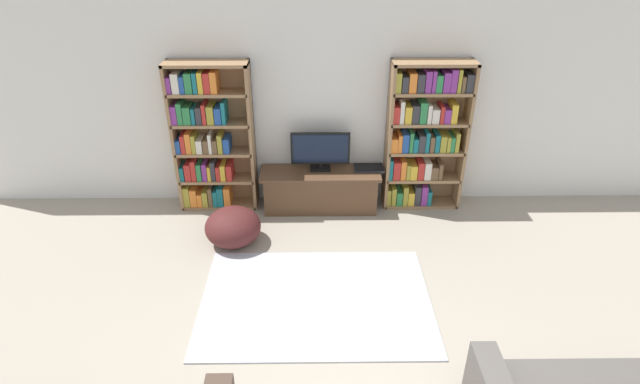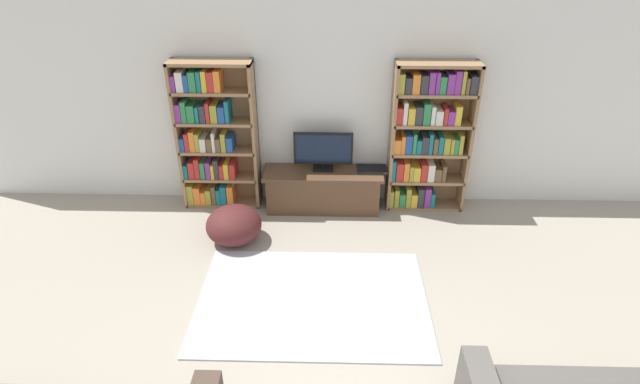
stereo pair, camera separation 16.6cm
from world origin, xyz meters
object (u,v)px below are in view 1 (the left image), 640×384
Objects in this scene: bookshelf_right at (423,135)px; television at (320,150)px; beanbag_ottoman at (233,227)px; bookshelf_left at (209,139)px; tv_stand at (320,190)px; laptop at (369,168)px.

bookshelf_right reaches higher than television.
beanbag_ottoman is (-0.97, -0.81, -0.54)m from television.
bookshelf_left reaches higher than beanbag_ottoman.
television is at bearing -178.25° from bookshelf_right.
bookshelf_left is 1.26× the size of tv_stand.
bookshelf_left is 2.94× the size of beanbag_ottoman.
tv_stand is 2.34× the size of beanbag_ottoman.
tv_stand reaches higher than beanbag_ottoman.
laptop is (0.58, 0.00, -0.24)m from television.
tv_stand is at bearing -90.00° from television.
beanbag_ottoman is at bearing -158.84° from bookshelf_right.
bookshelf_left is at bearing 179.93° from bookshelf_right.
laptop is 0.59× the size of beanbag_ottoman.
bookshelf_right is at bearing -0.07° from bookshelf_left.
television is (-1.21, -0.04, -0.17)m from bookshelf_right.
bookshelf_left is 1.31m from television.
laptop is at bearing -1.15° from bookshelf_left.
bookshelf_right is at bearing 4.83° from tv_stand.
television is at bearing -179.81° from laptop.
beanbag_ottoman is at bearing -68.01° from bookshelf_left.
bookshelf_left is 2.52m from bookshelf_right.
beanbag_ottoman is (-1.55, -0.81, -0.31)m from laptop.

